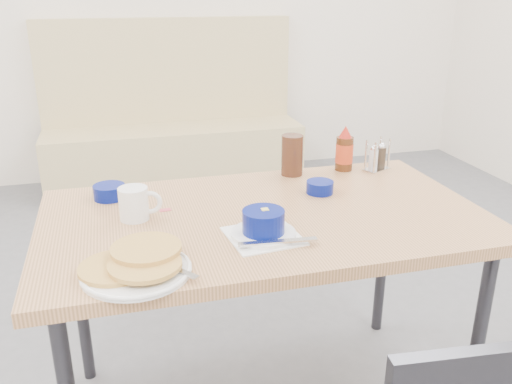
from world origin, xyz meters
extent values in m
cube|color=tan|center=(0.00, 2.72, 0.23)|extent=(1.90, 0.55, 0.45)
cube|color=tan|center=(0.00, 2.94, 0.72)|extent=(1.90, 0.12, 1.00)
cube|color=#2D2D33|center=(0.00, 2.72, 0.04)|extent=(1.90, 0.55, 0.08)
cube|color=tan|center=(0.00, 0.25, 0.74)|extent=(1.40, 0.80, 0.04)
cylinder|color=#2D2D33|center=(0.62, -0.07, 0.36)|extent=(0.04, 0.04, 0.72)
cylinder|color=#2D2D33|center=(-0.62, 0.57, 0.36)|extent=(0.04, 0.04, 0.72)
cylinder|color=#2D2D33|center=(0.62, 0.57, 0.36)|extent=(0.04, 0.04, 0.72)
cylinder|color=white|center=(-0.42, -0.04, 0.77)|extent=(0.28, 0.28, 0.01)
cylinder|color=#D8AB51|center=(-0.47, -0.03, 0.78)|extent=(0.18, 0.18, 0.01)
cylinder|color=#D8AB51|center=(-0.40, -0.06, 0.79)|extent=(0.18, 0.18, 0.01)
cylinder|color=#D8AB51|center=(-0.39, 0.01, 0.80)|extent=(0.18, 0.18, 0.01)
cube|color=silver|center=(-0.32, -0.08, 0.78)|extent=(0.09, 0.11, 0.00)
cylinder|color=white|center=(-0.40, 0.31, 0.81)|extent=(0.09, 0.09, 0.10)
cylinder|color=black|center=(-0.40, 0.31, 0.86)|extent=(0.08, 0.08, 0.00)
torus|color=white|center=(-0.35, 0.31, 0.81)|extent=(0.08, 0.02, 0.08)
cube|color=white|center=(-0.05, 0.09, 0.76)|extent=(0.22, 0.22, 0.00)
cylinder|color=white|center=(-0.05, 0.09, 0.77)|extent=(0.19, 0.19, 0.01)
cylinder|color=#041064|center=(-0.05, 0.09, 0.81)|extent=(0.12, 0.12, 0.07)
cylinder|color=white|center=(-0.05, 0.09, 0.84)|extent=(0.11, 0.11, 0.01)
cube|color=#F4DB60|center=(-0.05, 0.09, 0.84)|extent=(0.02, 0.02, 0.01)
cube|color=silver|center=(-0.03, 0.01, 0.78)|extent=(0.22, 0.04, 0.01)
cylinder|color=#041064|center=(-0.47, 0.51, 0.78)|extent=(0.11, 0.11, 0.05)
cylinder|color=#041064|center=(0.24, 0.38, 0.78)|extent=(0.09, 0.09, 0.04)
cylinder|color=#3E2113|center=(0.21, 0.59, 0.84)|extent=(0.09, 0.09, 0.15)
cube|color=silver|center=(0.55, 0.56, 0.76)|extent=(0.12, 0.10, 0.00)
cylinder|color=silver|center=(0.52, 0.52, 0.82)|extent=(0.01, 0.01, 0.12)
cylinder|color=silver|center=(0.60, 0.56, 0.82)|extent=(0.01, 0.01, 0.12)
cylinder|color=silver|center=(0.50, 0.56, 0.82)|extent=(0.01, 0.01, 0.12)
cylinder|color=silver|center=(0.58, 0.60, 0.82)|extent=(0.01, 0.01, 0.12)
cylinder|color=silver|center=(0.53, 0.55, 0.81)|extent=(0.03, 0.03, 0.08)
cylinder|color=#3F3326|center=(0.57, 0.57, 0.81)|extent=(0.03, 0.03, 0.08)
cylinder|color=#47230F|center=(0.42, 0.59, 0.83)|extent=(0.07, 0.07, 0.13)
cylinder|color=#CA5C17|center=(0.42, 0.59, 0.83)|extent=(0.07, 0.07, 0.08)
cone|color=#B11D11|center=(0.42, 0.59, 0.91)|extent=(0.05, 0.05, 0.05)
cube|color=#D14555|center=(-0.30, 0.36, 0.76)|extent=(0.04, 0.03, 0.00)
camera|label=1|loc=(-0.44, -1.28, 1.44)|focal=38.00mm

